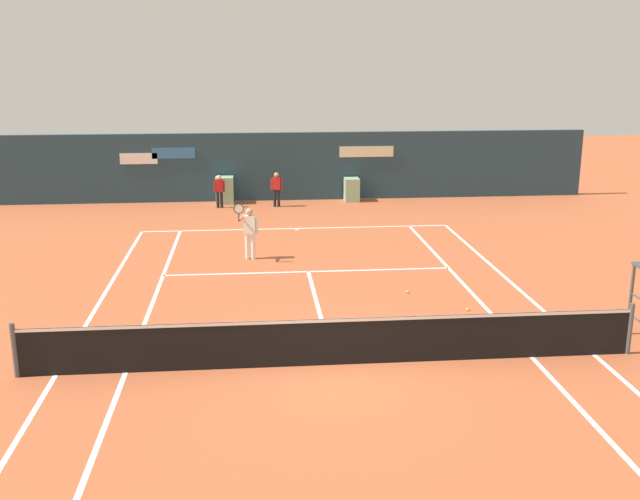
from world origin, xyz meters
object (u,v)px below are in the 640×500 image
(player_on_baseline, at_px, (249,229))
(tennis_ball_by_sideline, at_px, (407,292))
(ball_kid_centre_post, at_px, (219,189))
(ball_kid_left_post, at_px, (277,187))
(tennis_ball_near_service_line, at_px, (468,309))

(player_on_baseline, bearing_deg, tennis_ball_by_sideline, 147.56)
(ball_kid_centre_post, distance_m, tennis_ball_by_sideline, 12.45)
(player_on_baseline, distance_m, ball_kid_left_post, 7.77)
(ball_kid_left_post, bearing_deg, tennis_ball_by_sideline, 114.84)
(player_on_baseline, xyz_separation_m, ball_kid_centre_post, (-1.17, 7.70, -0.17))
(tennis_ball_by_sideline, bearing_deg, tennis_ball_near_service_line, -51.78)
(ball_kid_left_post, relative_size, tennis_ball_near_service_line, 20.15)
(player_on_baseline, xyz_separation_m, tennis_ball_near_service_line, (5.12, -5.06, -0.88))
(tennis_ball_by_sideline, height_order, tennis_ball_near_service_line, same)
(tennis_ball_near_service_line, bearing_deg, ball_kid_left_post, 107.59)
(ball_kid_centre_post, relative_size, tennis_ball_near_service_line, 19.10)
(player_on_baseline, distance_m, tennis_ball_near_service_line, 7.26)
(player_on_baseline, bearing_deg, ball_kid_centre_post, -71.53)
(ball_kid_left_post, distance_m, tennis_ball_by_sideline, 11.70)
(tennis_ball_by_sideline, distance_m, tennis_ball_near_service_line, 1.85)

